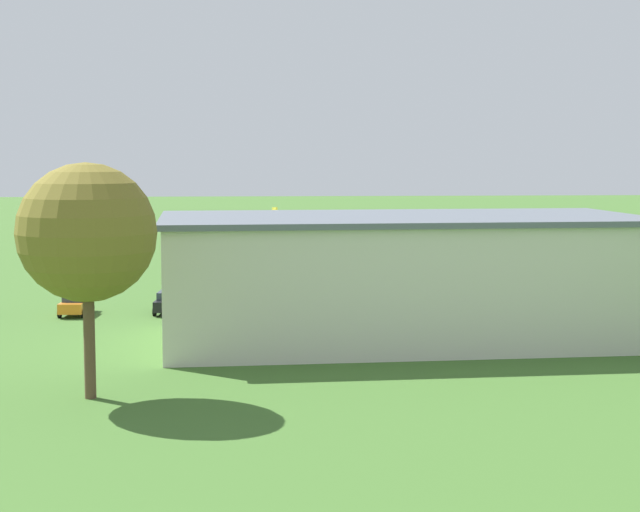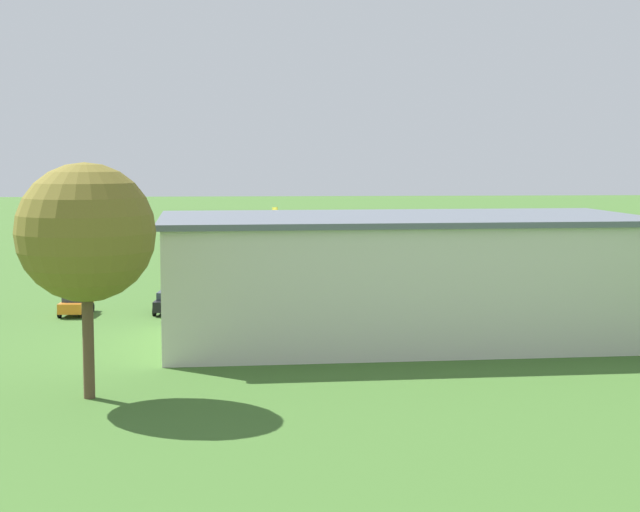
{
  "view_description": "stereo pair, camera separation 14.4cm",
  "coord_description": "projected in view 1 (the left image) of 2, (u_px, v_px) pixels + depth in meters",
  "views": [
    {
      "loc": [
        12.72,
        90.39,
        11.46
      ],
      "look_at": [
        6.55,
        11.79,
        3.58
      ],
      "focal_mm": 55.79,
      "sensor_mm": 36.0,
      "label": 1
    },
    {
      "loc": [
        12.58,
        90.4,
        11.46
      ],
      "look_at": [
        6.55,
        11.79,
        3.58
      ],
      "focal_mm": 55.79,
      "sensor_mm": 36.0,
      "label": 2
    }
  ],
  "objects": [
    {
      "name": "hangar",
      "position": [
        401.0,
        277.0,
        62.38
      ],
      "size": [
        30.52,
        15.82,
        7.82
      ],
      "color": "beige",
      "rests_on": "ground_plane"
    },
    {
      "name": "ground_plane",
      "position": [
        381.0,
        281.0,
        91.79
      ],
      "size": [
        400.0,
        400.0,
        0.0
      ],
      "primitive_type": "plane",
      "color": "#3D6628"
    },
    {
      "name": "person_crossing_taxiway",
      "position": [
        236.0,
        297.0,
        76.18
      ],
      "size": [
        0.46,
        0.46,
        1.54
      ],
      "color": "beige",
      "rests_on": "ground_plane"
    },
    {
      "name": "tree_behind_hangar_right",
      "position": [
        87.0,
        233.0,
        46.56
      ],
      "size": [
        6.56,
        6.56,
        11.21
      ],
      "color": "brown",
      "rests_on": "ground_plane"
    },
    {
      "name": "truck_flatbed_blue",
      "position": [
        547.0,
        281.0,
        78.0
      ],
      "size": [
        2.53,
        7.11,
        3.22
      ],
      "color": "#2D4C8C",
      "rests_on": "ground_plane"
    },
    {
      "name": "biplane",
      "position": [
        286.0,
        230.0,
        84.57
      ],
      "size": [
        9.01,
        6.79,
        3.62
      ],
      "color": "yellow"
    },
    {
      "name": "car_orange",
      "position": [
        76.0,
        304.0,
        72.25
      ],
      "size": [
        2.17,
        4.26,
        1.56
      ],
      "color": "orange",
      "rests_on": "ground_plane"
    },
    {
      "name": "car_black",
      "position": [
        169.0,
        301.0,
        73.22
      ],
      "size": [
        2.22,
        4.7,
        1.62
      ],
      "color": "black",
      "rests_on": "ground_plane"
    },
    {
      "name": "person_walking_on_apron",
      "position": [
        466.0,
        290.0,
        79.15
      ],
      "size": [
        0.54,
        0.54,
        1.78
      ],
      "color": "#3F3F47",
      "rests_on": "ground_plane"
    }
  ]
}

